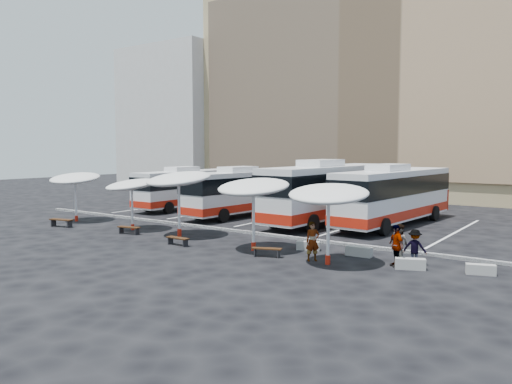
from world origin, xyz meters
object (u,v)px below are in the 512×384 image
Objects in this scene: bus_1 at (247,190)px; sunshade_1 at (132,185)px; wood_bench_3 at (267,250)px; sunshade_0 at (75,179)px; conc_bench_0 at (308,246)px; sunshade_3 at (253,187)px; bus_3 at (395,194)px; wood_bench_2 at (178,239)px; bus_0 at (190,187)px; sunshade_4 at (329,194)px; sunshade_2 at (179,179)px; conc_bench_2 at (410,264)px; conc_bench_3 at (481,269)px; bus_2 at (329,190)px; conc_bench_1 at (359,251)px; wood_bench_0 at (61,221)px; passenger_0 at (313,241)px; wood_bench_1 at (129,228)px; passenger_1 at (400,243)px; passenger_2 at (396,246)px; passenger_3 at (415,247)px.

bus_1 is 9.69m from sunshade_1.
sunshade_0 is at bearing 174.14° from wood_bench_3.
conc_bench_0 is (10.09, -8.54, -1.65)m from bus_1.
sunshade_3 is (9.59, -0.67, 0.33)m from sunshade_1.
bus_3 is 9.29× the size of wood_bench_2.
sunshade_4 is (18.81, -11.57, 1.25)m from bus_0.
sunshade_3 is (5.73, -0.76, -0.15)m from sunshade_2.
sunshade_1 is 3.23× the size of conc_bench_2.
sunshade_1 reaches higher than conc_bench_3.
conc_bench_1 is (6.15, -8.91, -1.94)m from bus_2.
wood_bench_0 is 0.97× the size of passenger_0.
wood_bench_0 reaches higher than conc_bench_2.
sunshade_2 is at bearing 179.60° from conc_bench_2.
wood_bench_1 is 1.22× the size of conc_bench_2.
passenger_0 is 1.03× the size of passenger_1.
wood_bench_2 is 10.93m from passenger_2.
passenger_0 is at bearing 57.19° from passenger_1.
conc_bench_2 is at bearing 4.84° from wood_bench_0.
passenger_1 is (4.58, -0.06, 0.64)m from conc_bench_0.
bus_1 reaches higher than passenger_3.
wood_bench_0 is at bearing -173.90° from conc_bench_3.
sunshade_4 is 3.56m from passenger_2.
conc_bench_0 is at bearing 9.77° from wood_bench_0.
bus_1 is at bearing 50.55° from sunshade_0.
sunshade_3 reaches higher than passenger_0.
passenger_2 is (8.24, -9.86, -1.28)m from bus_2.
wood_bench_1 is 15.49m from passenger_2.
sunshade_4 is 2.35× the size of passenger_2.
wood_bench_0 is at bearing -178.79° from wood_bench_3.
bus_3 is 12.89m from conc_bench_3.
wood_bench_2 is at bearing -47.48° from sunshade_2.
passenger_3 is (7.39, 1.49, -2.32)m from sunshade_3.
sunshade_2 reaches higher than passenger_1.
passenger_0 is at bearing 0.46° from wood_bench_1.
sunshade_3 is at bearing -174.92° from conc_bench_2.
sunshade_4 is at bearing -60.75° from bus_2.
bus_2 is 14.85m from conc_bench_3.
wood_bench_0 is 21.06m from passenger_1.
bus_2 is 11.12× the size of conc_bench_1.
sunshade_1 is 2.22× the size of passenger_0.
bus_1 is at bearing 109.61° from wood_bench_2.
bus_3 is 11.10m from passenger_1.
wood_bench_1 is 0.86× the size of passenger_1.
wood_bench_0 is at bearing -178.01° from sunshade_4.
sunshade_3 reaches higher than passenger_1.
passenger_0 is at bearing -119.89° from passenger_2.
conc_bench_3 is at bearing 10.77° from wood_bench_2.
sunshade_2 is 2.38× the size of passenger_1.
sunshade_4 is (19.91, -1.43, 0.11)m from sunshade_0.
sunshade_3 reaches higher than conc_bench_3.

